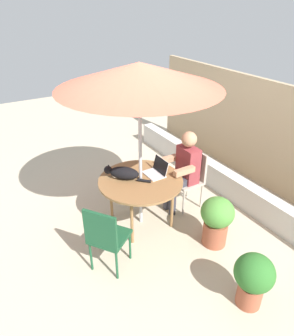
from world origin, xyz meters
The scene contains 12 objects.
ground_plane centered at (0.00, 0.00, 0.00)m, with size 14.00×14.00×0.00m, color #BCAD93.
fence_back centered at (0.00, 2.31, 0.87)m, with size 5.34×0.08×1.74m, color tan.
planter_wall_low centered at (0.00, 1.56, 0.20)m, with size 4.81×0.20×0.40m, color beige.
patio_table centered at (0.00, 0.00, 0.66)m, with size 1.14×1.14×0.71m.
patio_umbrella centered at (0.00, 0.00, 2.08)m, with size 1.94×1.94×2.23m.
chair_occupied centered at (0.00, 0.88, 0.52)m, with size 0.40×0.40×0.89m.
chair_empty centered at (0.56, -0.78, 0.52)m, with size 0.56×0.56×0.89m.
person_seated centered at (0.00, 0.72, 0.69)m, with size 0.48×0.48×1.23m.
laptop centered at (-0.02, 0.28, 0.77)m, with size 0.30×0.25×0.21m.
cat centered at (-0.15, -0.19, 0.79)m, with size 0.51×0.48×0.17m.
potted_plant_near_fence centered at (1.76, 0.30, 0.38)m, with size 0.41×0.41×0.65m.
potted_plant_by_chair centered at (0.87, 0.60, 0.39)m, with size 0.42×0.42×0.69m.
Camera 1 is at (3.05, -1.73, 2.86)m, focal length 32.84 mm.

